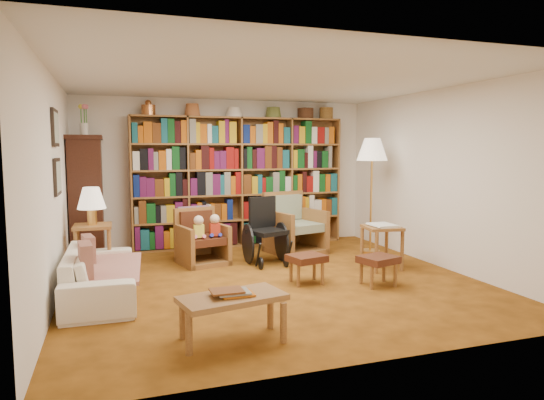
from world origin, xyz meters
name	(u,v)px	position (x,y,z in m)	size (l,w,h in m)	color
floor	(272,281)	(0.00, 0.00, 0.00)	(5.00, 5.00, 0.00)	#965717
ceiling	(272,80)	(0.00, 0.00, 2.50)	(5.00, 5.00, 0.00)	silver
wall_back	(227,173)	(0.00, 2.50, 1.25)	(5.00, 5.00, 0.00)	white
wall_front	(377,204)	(0.00, -2.50, 1.25)	(5.00, 5.00, 0.00)	white
wall_left	(53,187)	(-2.50, 0.00, 1.25)	(5.00, 5.00, 0.00)	white
wall_right	(441,179)	(2.50, 0.00, 1.25)	(5.00, 5.00, 0.00)	white
bookshelf	(240,178)	(0.20, 2.33, 1.17)	(3.60, 0.30, 2.42)	#A26C32
curio_cabinet	(87,197)	(-2.25, 2.00, 0.95)	(0.50, 0.95, 2.40)	#37190F
framed_pictures	(56,152)	(-2.48, 0.30, 1.62)	(0.03, 0.52, 0.97)	black
sofa	(100,273)	(-2.05, -0.03, 0.27)	(0.72, 1.85, 0.54)	white
sofa_throw	(105,270)	(-2.00, -0.03, 0.30)	(0.77, 1.44, 0.04)	beige
cushion_left	(89,252)	(-2.18, 0.32, 0.45)	(0.11, 0.35, 0.35)	maroon
cushion_right	(86,266)	(-2.18, -0.38, 0.45)	(0.12, 0.39, 0.39)	maroon
side_table_lamp	(93,237)	(-2.15, 0.95, 0.52)	(0.48, 0.48, 0.68)	#A26C32
table_lamp	(91,199)	(-2.15, 0.95, 1.01)	(0.36, 0.36, 0.49)	gold
armchair_leather	(202,240)	(-0.67, 1.27, 0.34)	(0.78, 0.80, 0.81)	#A26C32
armchair_sage	(293,229)	(0.88, 1.56, 0.37)	(0.98, 0.99, 0.96)	#A26C32
wheelchair	(265,233)	(0.22, 0.99, 0.44)	(0.59, 0.77, 0.96)	black
floor_lamp	(372,154)	(2.05, 1.13, 1.58)	(0.49, 0.49, 1.83)	gold
side_table_papers	(382,234)	(1.63, 0.09, 0.49)	(0.53, 0.53, 0.63)	#A26C32
footstool_a	(307,260)	(0.37, -0.25, 0.29)	(0.49, 0.45, 0.36)	#4F2615
footstool_b	(378,261)	(1.16, -0.61, 0.30)	(0.52, 0.47, 0.36)	#4F2615
coffee_table	(232,302)	(-0.94, -1.73, 0.35)	(0.97, 0.62, 0.46)	#A26C32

